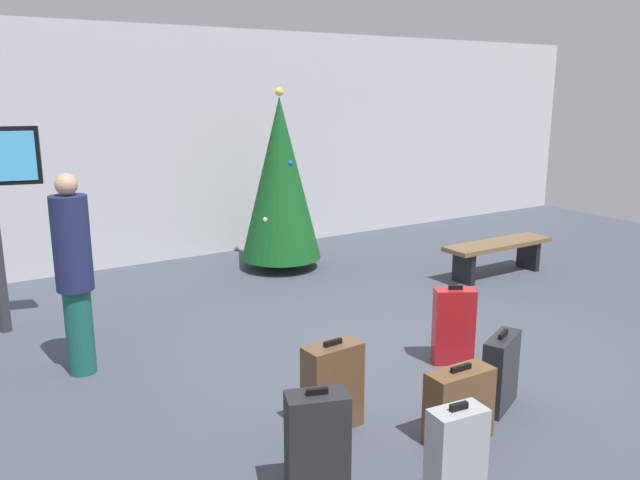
# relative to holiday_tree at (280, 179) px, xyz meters

# --- Properties ---
(ground_plane) EXTENTS (16.00, 16.00, 0.00)m
(ground_plane) POSITION_rel_holiday_tree_xyz_m (-0.58, -3.34, -1.30)
(ground_plane) COLOR #424754
(back_wall) EXTENTS (16.00, 0.20, 3.42)m
(back_wall) POSITION_rel_holiday_tree_xyz_m (-0.58, 1.39, 0.41)
(back_wall) COLOR silver
(back_wall) RESTS_ON ground_plane
(holiday_tree) EXTENTS (1.14, 1.14, 2.55)m
(holiday_tree) POSITION_rel_holiday_tree_xyz_m (0.00, 0.00, 0.00)
(holiday_tree) COLOR #4C3319
(holiday_tree) RESTS_ON ground_plane
(waiting_bench) EXTENTS (1.70, 0.44, 0.48)m
(waiting_bench) POSITION_rel_holiday_tree_xyz_m (2.32, -1.96, -0.93)
(waiting_bench) COLOR brown
(waiting_bench) RESTS_ON ground_plane
(traveller_0) EXTENTS (0.43, 0.43, 1.83)m
(traveller_0) POSITION_rel_holiday_tree_xyz_m (-3.25, -2.09, -0.32)
(traveller_0) COLOR #19594C
(traveller_0) RESTS_ON ground_plane
(suitcase_0) EXTENTS (0.44, 0.33, 0.76)m
(suitcase_0) POSITION_rel_holiday_tree_xyz_m (-2.43, -4.82, -0.94)
(suitcase_0) COLOR #232326
(suitcase_0) RESTS_ON ground_plane
(suitcase_1) EXTENTS (0.52, 0.23, 0.59)m
(suitcase_1) POSITION_rel_holiday_tree_xyz_m (-1.18, -4.79, -1.02)
(suitcase_1) COLOR brown
(suitcase_1) RESTS_ON ground_plane
(suitcase_2) EXTENTS (0.46, 0.24, 0.72)m
(suitcase_2) POSITION_rel_holiday_tree_xyz_m (-1.87, -4.14, -0.96)
(suitcase_2) COLOR brown
(suitcase_2) RESTS_ON ground_plane
(suitcase_3) EXTENTS (0.41, 0.34, 0.77)m
(suitcase_3) POSITION_rel_holiday_tree_xyz_m (-0.24, -3.76, -0.93)
(suitcase_3) COLOR #B2191E
(suitcase_3) RESTS_ON ground_plane
(suitcase_4) EXTENTS (0.50, 0.35, 0.65)m
(suitcase_4) POSITION_rel_holiday_tree_xyz_m (-0.54, -4.61, -0.99)
(suitcase_4) COLOR #232326
(suitcase_4) RESTS_ON ground_plane
(suitcase_5) EXTENTS (0.35, 0.22, 0.80)m
(suitcase_5) POSITION_rel_holiday_tree_xyz_m (-1.89, -5.47, -0.92)
(suitcase_5) COLOR #9EA0A5
(suitcase_5) RESTS_ON ground_plane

